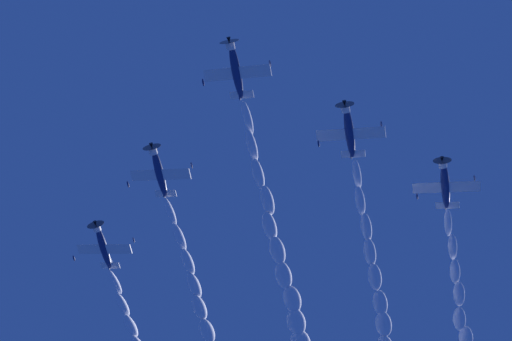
% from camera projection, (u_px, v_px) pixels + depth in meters
% --- Properties ---
extents(airplane_lead, '(8.60, 9.24, 4.09)m').
position_uv_depth(airplane_lead, '(236.00, 69.00, 82.16)').
color(airplane_lead, navy).
extents(airplane_left_wingman, '(8.62, 9.26, 3.91)m').
position_uv_depth(airplane_left_wingman, '(349.00, 130.00, 85.01)').
color(airplane_left_wingman, navy).
extents(airplane_right_wingman, '(8.60, 9.26, 4.07)m').
position_uv_depth(airplane_right_wingman, '(159.00, 171.00, 88.48)').
color(airplane_right_wingman, navy).
extents(airplane_outer_left, '(8.61, 9.31, 3.96)m').
position_uv_depth(airplane_outer_left, '(445.00, 184.00, 91.35)').
color(airplane_outer_left, navy).
extents(airplane_outer_right, '(8.61, 9.31, 3.89)m').
position_uv_depth(airplane_outer_right, '(103.00, 246.00, 95.72)').
color(airplane_outer_right, navy).
extents(smoke_trail_lead, '(41.49, 18.30, 8.23)m').
position_uv_depth(smoke_trail_lead, '(285.00, 278.00, 93.61)').
color(smoke_trail_lead, white).
extents(smoke_trail_left_wingman, '(42.38, 18.61, 8.88)m').
position_uv_depth(smoke_trail_left_wingman, '(384.00, 327.00, 96.67)').
color(smoke_trail_left_wingman, white).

